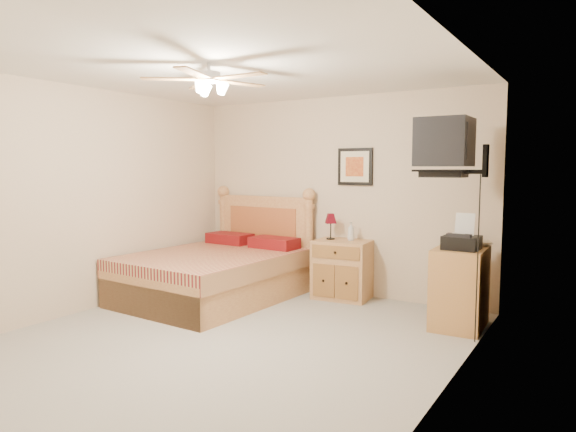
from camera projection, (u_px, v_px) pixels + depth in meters
name	position (u px, v px, depth m)	size (l,w,h in m)	color
floor	(227.00, 341.00, 4.77)	(4.50, 4.50, 0.00)	gray
ceiling	(224.00, 67.00, 4.54)	(4.00, 4.50, 0.04)	white
wall_back	(336.00, 196.00, 6.56)	(4.00, 0.04, 2.50)	#C7B193
wall_left	(84.00, 200.00, 5.70)	(0.04, 4.50, 2.50)	#C7B193
wall_right	(448.00, 219.00, 3.60)	(0.04, 4.50, 2.50)	#C7B193
bed	(212.00, 245.00, 6.24)	(1.59, 2.09, 1.35)	#A76840
nightstand	(343.00, 269.00, 6.32)	(0.66, 0.50, 0.72)	#AF724B
table_lamp	(331.00, 226.00, 6.37)	(0.17, 0.17, 0.32)	#590613
lotion_bottle	(351.00, 231.00, 6.26)	(0.09, 0.09, 0.23)	silver
framed_picture	(355.00, 167.00, 6.36)	(0.46, 0.04, 0.46)	black
dresser	(460.00, 288.00, 5.16)	(0.48, 0.68, 0.81)	#B07D39
fax_machine	(462.00, 232.00, 5.02)	(0.33, 0.35, 0.35)	black
magazine_lower	(467.00, 244.00, 5.33)	(0.18, 0.24, 0.02)	#B8AF93
magazine_upper	(470.00, 242.00, 5.32)	(0.21, 0.28, 0.02)	gray
wall_tv	(460.00, 146.00, 4.82)	(0.56, 0.46, 0.58)	black
ceiling_fan	(209.00, 79.00, 4.38)	(1.14, 1.14, 0.28)	white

